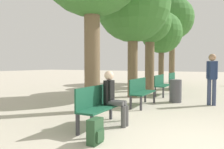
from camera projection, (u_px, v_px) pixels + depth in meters
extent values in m
plane|color=beige|center=(196.00, 145.00, 3.79)|extent=(80.00, 80.00, 0.00)
cube|color=#195138|center=(103.00, 107.00, 4.87)|extent=(0.43, 1.52, 0.04)
cube|color=#195138|center=(95.00, 96.00, 4.95)|extent=(0.04, 1.52, 0.46)
cube|color=#38383D|center=(92.00, 127.00, 4.17)|extent=(0.06, 0.06, 0.43)
cube|color=#38383D|center=(123.00, 112.00, 5.44)|extent=(0.06, 0.06, 0.43)
cube|color=#38383D|center=(78.00, 125.00, 4.32)|extent=(0.06, 0.06, 0.43)
cube|color=#38383D|center=(111.00, 111.00, 5.60)|extent=(0.06, 0.06, 0.43)
cube|color=#195138|center=(143.00, 93.00, 7.36)|extent=(0.43, 1.52, 0.04)
cube|color=#195138|center=(138.00, 85.00, 7.44)|extent=(0.04, 1.52, 0.46)
cube|color=#38383D|center=(141.00, 103.00, 6.66)|extent=(0.06, 0.06, 0.43)
cube|color=#38383D|center=(154.00, 97.00, 7.94)|extent=(0.06, 0.06, 0.43)
cube|color=#38383D|center=(131.00, 103.00, 6.81)|extent=(0.06, 0.06, 0.43)
cube|color=#38383D|center=(145.00, 97.00, 8.09)|extent=(0.06, 0.06, 0.43)
cube|color=#195138|center=(163.00, 86.00, 9.85)|extent=(0.43, 1.52, 0.04)
cube|color=#195138|center=(159.00, 80.00, 9.93)|extent=(0.04, 1.52, 0.46)
cube|color=#38383D|center=(163.00, 93.00, 9.15)|extent=(0.06, 0.06, 0.43)
cube|color=#38383D|center=(170.00, 89.00, 10.43)|extent=(0.06, 0.06, 0.43)
cube|color=#38383D|center=(155.00, 92.00, 9.30)|extent=(0.06, 0.06, 0.43)
cube|color=#38383D|center=(163.00, 89.00, 10.58)|extent=(0.06, 0.06, 0.43)
cube|color=#195138|center=(175.00, 81.00, 12.34)|extent=(0.43, 1.52, 0.04)
cube|color=#195138|center=(172.00, 77.00, 12.42)|extent=(0.04, 1.52, 0.46)
cube|color=#38383D|center=(176.00, 87.00, 11.64)|extent=(0.06, 0.06, 0.43)
cube|color=#38383D|center=(181.00, 84.00, 12.92)|extent=(0.06, 0.06, 0.43)
cube|color=#38383D|center=(170.00, 86.00, 11.79)|extent=(0.06, 0.06, 0.43)
cube|color=#38383D|center=(175.00, 84.00, 13.07)|extent=(0.06, 0.06, 0.43)
cylinder|color=brown|center=(92.00, 52.00, 6.47)|extent=(0.47, 0.47, 3.56)
cylinder|color=brown|center=(133.00, 61.00, 9.39)|extent=(0.43, 0.43, 3.08)
sphere|color=#38702D|center=(133.00, 5.00, 9.28)|extent=(3.18, 3.18, 3.18)
cylinder|color=brown|center=(150.00, 62.00, 11.57)|extent=(0.49, 0.49, 3.05)
sphere|color=#38702D|center=(150.00, 22.00, 11.47)|extent=(2.22, 2.22, 2.22)
cylinder|color=brown|center=(161.00, 65.00, 13.76)|extent=(0.34, 0.34, 2.69)
sphere|color=#38702D|center=(162.00, 33.00, 13.66)|extent=(2.58, 2.58, 2.58)
cylinder|color=brown|center=(172.00, 57.00, 16.60)|extent=(0.43, 0.43, 3.99)
sphere|color=#38702D|center=(172.00, 18.00, 16.47)|extent=(3.18, 3.18, 3.18)
cylinder|color=#4C4C4C|center=(115.00, 103.00, 4.94)|extent=(0.40, 0.12, 0.12)
cylinder|color=#4C4C4C|center=(123.00, 117.00, 4.86)|extent=(0.12, 0.12, 0.47)
cylinder|color=#4C4C4C|center=(118.00, 102.00, 5.06)|extent=(0.40, 0.12, 0.12)
cylinder|color=#4C4C4C|center=(126.00, 116.00, 4.98)|extent=(0.12, 0.12, 0.47)
cube|color=black|center=(109.00, 92.00, 5.08)|extent=(0.18, 0.22, 0.57)
cylinder|color=black|center=(107.00, 92.00, 4.97)|extent=(0.08, 0.08, 0.51)
cylinder|color=black|center=(111.00, 91.00, 5.18)|extent=(0.08, 0.08, 0.51)
sphere|color=beige|center=(109.00, 75.00, 5.06)|extent=(0.22, 0.22, 0.22)
cube|color=#284C2D|center=(95.00, 131.00, 3.86)|extent=(0.17, 0.32, 0.45)
cube|color=#284C2D|center=(100.00, 136.00, 3.82)|extent=(0.04, 0.22, 0.20)
cylinder|color=#384260|center=(209.00, 92.00, 7.52)|extent=(0.13, 0.13, 0.89)
cylinder|color=#384260|center=(214.00, 93.00, 7.44)|extent=(0.13, 0.13, 0.89)
cube|color=navy|center=(212.00, 70.00, 7.44)|extent=(0.31, 0.30, 0.63)
cylinder|color=navy|center=(208.00, 70.00, 7.50)|extent=(0.09, 0.09, 0.60)
cylinder|color=navy|center=(216.00, 70.00, 7.38)|extent=(0.09, 0.09, 0.60)
sphere|color=#A37A5B|center=(212.00, 57.00, 7.42)|extent=(0.24, 0.24, 0.24)
cylinder|color=#4C4C51|center=(175.00, 91.00, 8.11)|extent=(0.44, 0.44, 0.84)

